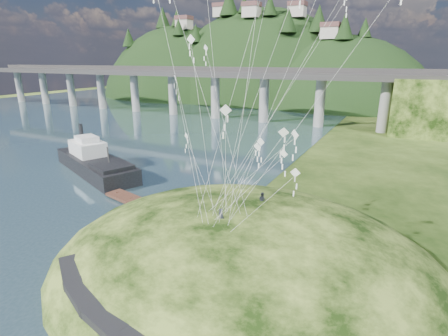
% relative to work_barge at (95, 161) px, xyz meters
% --- Properties ---
extents(ground, '(320.00, 320.00, 0.00)m').
position_rel_work_barge_xyz_m(ground, '(23.39, -14.58, -1.78)').
color(ground, black).
rests_on(ground, ground).
extents(water, '(240.00, 240.00, 0.00)m').
position_rel_work_barge_xyz_m(water, '(-48.61, 15.42, -1.77)').
color(water, '#33505E').
rests_on(water, ground).
extents(grass_hill, '(36.00, 32.00, 13.00)m').
position_rel_work_barge_xyz_m(grass_hill, '(31.39, -12.58, -3.28)').
color(grass_hill, black).
rests_on(grass_hill, ground).
extents(footpath, '(22.29, 5.84, 0.83)m').
position_rel_work_barge_xyz_m(footpath, '(30.85, -24.33, 0.30)').
color(footpath, black).
rests_on(footpath, ground).
extents(bridge, '(160.00, 11.00, 15.00)m').
position_rel_work_barge_xyz_m(bridge, '(-3.07, 55.48, 7.92)').
color(bridge, '#2D2B2B').
rests_on(bridge, ground).
extents(far_ridge, '(153.00, 70.00, 94.50)m').
position_rel_work_barge_xyz_m(far_ridge, '(-20.19, 107.59, -9.22)').
color(far_ridge, black).
rests_on(far_ridge, ground).
extents(work_barge, '(20.86, 12.93, 7.10)m').
position_rel_work_barge_xyz_m(work_barge, '(0.00, 0.00, 0.00)').
color(work_barge, black).
rests_on(work_barge, ground).
extents(wooden_dock, '(14.01, 5.25, 0.99)m').
position_rel_work_barge_xyz_m(wooden_dock, '(16.34, -7.62, -1.34)').
color(wooden_dock, '#3E2219').
rests_on(wooden_dock, ground).
extents(kite_flyers, '(2.38, 5.79, 1.67)m').
position_rel_work_barge_xyz_m(kite_flyers, '(31.29, -11.57, 3.90)').
color(kite_flyers, '#23272F').
rests_on(kite_flyers, ground).
extents(kite_swarm, '(21.27, 15.10, 20.23)m').
position_rel_work_barge_xyz_m(kite_swarm, '(31.51, -10.26, 16.00)').
color(kite_swarm, white).
rests_on(kite_swarm, ground).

